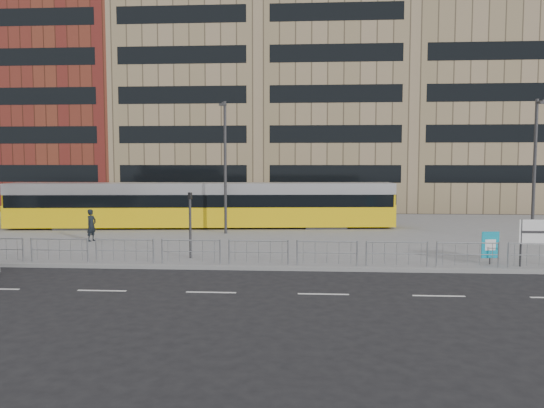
# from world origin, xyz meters

# --- Properties ---
(ground) EXTENTS (120.00, 120.00, 0.00)m
(ground) POSITION_xyz_m (0.00, 0.00, 0.00)
(ground) COLOR black
(ground) RESTS_ON ground
(plaza) EXTENTS (64.00, 24.00, 0.15)m
(plaza) POSITION_xyz_m (0.00, 12.00, 0.07)
(plaza) COLOR slate
(plaza) RESTS_ON ground
(kerb) EXTENTS (64.00, 0.25, 0.17)m
(kerb) POSITION_xyz_m (0.00, 0.05, 0.07)
(kerb) COLOR gray
(kerb) RESTS_ON ground
(building_row) EXTENTS (70.40, 18.40, 31.20)m
(building_row) POSITION_xyz_m (1.55, 34.27, 12.91)
(building_row) COLOR brown
(building_row) RESTS_ON ground
(pedestrian_barrier) EXTENTS (32.07, 0.07, 1.10)m
(pedestrian_barrier) POSITION_xyz_m (2.00, 0.50, 0.98)
(pedestrian_barrier) COLOR #999CA1
(pedestrian_barrier) RESTS_ON plaza
(road_markings) EXTENTS (62.00, 0.12, 0.01)m
(road_markings) POSITION_xyz_m (1.00, -4.00, 0.01)
(road_markings) COLOR white
(road_markings) RESTS_ON ground
(tram) EXTENTS (26.30, 4.87, 3.09)m
(tram) POSITION_xyz_m (-5.72, 13.38, 1.70)
(tram) COLOR yellow
(tram) RESTS_ON plaza
(station_sign) EXTENTS (1.77, 0.09, 2.04)m
(station_sign) POSITION_xyz_m (11.43, 0.80, 1.56)
(station_sign) COLOR #2D2D30
(station_sign) RESTS_ON plaza
(ad_panel) EXTENTS (0.78, 0.17, 1.46)m
(ad_panel) POSITION_xyz_m (9.48, 1.19, 1.00)
(ad_panel) COLOR #2D2D30
(ad_panel) RESTS_ON plaza
(pedestrian) EXTENTS (0.63, 0.77, 1.82)m
(pedestrian) POSITION_xyz_m (-10.84, 6.85, 1.06)
(pedestrian) COLOR black
(pedestrian) RESTS_ON plaza
(traffic_light_west) EXTENTS (0.21, 0.24, 3.10)m
(traffic_light_west) POSITION_xyz_m (-4.03, 1.89, 2.12)
(traffic_light_west) COLOR #2D2D30
(traffic_light_west) RESTS_ON plaza
(lamp_post_west) EXTENTS (0.45, 1.04, 8.27)m
(lamp_post_west) POSITION_xyz_m (-3.68, 10.49, 4.66)
(lamp_post_west) COLOR #2D2D30
(lamp_post_west) RESTS_ON plaza
(lamp_post_east) EXTENTS (0.45, 1.04, 7.99)m
(lamp_post_east) POSITION_xyz_m (14.12, 8.01, 4.52)
(lamp_post_east) COLOR #2D2D30
(lamp_post_east) RESTS_ON plaza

